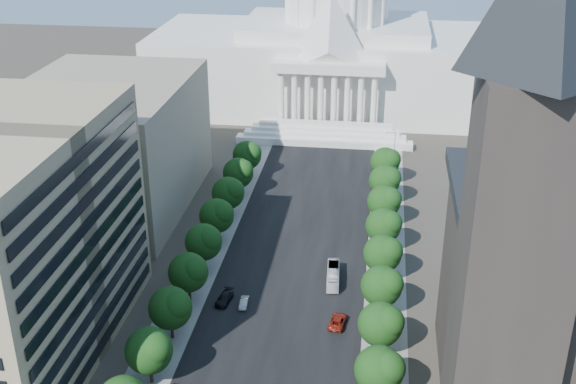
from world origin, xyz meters
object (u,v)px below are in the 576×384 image
at_px(car_dark_b, 224,298).
at_px(car_silver, 244,303).
at_px(car_red, 338,321).
at_px(city_bus, 333,275).

bearing_deg(car_dark_b, car_silver, -4.11).
xyz_separation_m(car_red, car_dark_b, (-21.85, 4.58, 0.01)).
relative_size(car_red, car_dark_b, 1.03).
relative_size(car_silver, city_bus, 0.41).
height_order(car_silver, city_bus, city_bus).
xyz_separation_m(car_silver, car_red, (17.91, -3.73, 0.11)).
distance_m(car_red, city_bus, 14.81).
height_order(car_silver, car_dark_b, car_dark_b).
xyz_separation_m(car_silver, city_bus, (15.95, 10.94, 0.72)).
bearing_deg(car_red, car_dark_b, -4.05).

